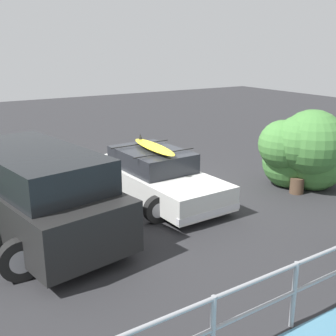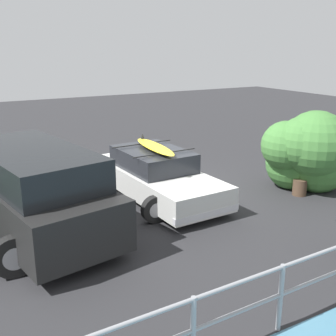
# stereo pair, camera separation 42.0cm
# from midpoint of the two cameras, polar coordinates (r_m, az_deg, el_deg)

# --- Properties ---
(ground_plane) EXTENTS (44.00, 44.00, 0.02)m
(ground_plane) POSITION_cam_midpoint_polar(r_m,az_deg,el_deg) (11.64, -0.47, -3.00)
(ground_plane) COLOR #28282B
(ground_plane) RESTS_ON ground
(sedan_car) EXTENTS (2.48, 4.52, 1.53)m
(sedan_car) POSITION_cam_midpoint_polar(r_m,az_deg,el_deg) (10.93, -2.89, -0.99)
(sedan_car) COLOR silver
(sedan_car) RESTS_ON ground
(suv_car) EXTENTS (3.12, 4.98, 1.86)m
(suv_car) POSITION_cam_midpoint_polar(r_m,az_deg,el_deg) (9.04, -18.84, -3.19)
(suv_car) COLOR black
(suv_car) RESTS_ON ground
(railing_fence) EXTENTS (8.78, 0.33, 1.02)m
(railing_fence) POSITION_cam_midpoint_polar(r_m,az_deg,el_deg) (6.21, 14.89, -15.05)
(railing_fence) COLOR gray
(railing_fence) RESTS_ON ground
(bush_near_left) EXTENTS (2.47, 2.26, 2.33)m
(bush_near_left) POSITION_cam_midpoint_polar(r_m,az_deg,el_deg) (11.94, 16.91, 2.22)
(bush_near_left) COLOR #4C3828
(bush_near_left) RESTS_ON ground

